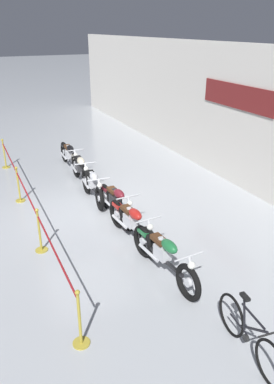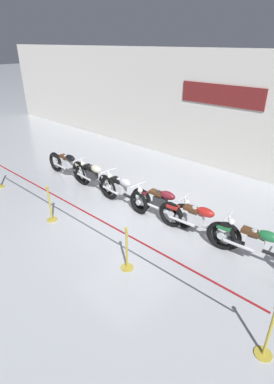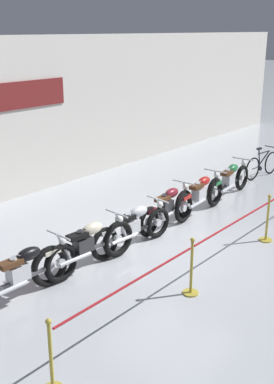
{
  "view_description": "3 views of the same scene",
  "coord_description": "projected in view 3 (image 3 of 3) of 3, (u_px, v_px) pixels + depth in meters",
  "views": [
    {
      "loc": [
        8.86,
        -2.48,
        4.62
      ],
      "look_at": [
        1.43,
        0.99,
        0.98
      ],
      "focal_mm": 35.0,
      "sensor_mm": 36.0,
      "label": 1
    },
    {
      "loc": [
        5.03,
        -4.98,
        4.43
      ],
      "look_at": [
        -0.0,
        0.52,
        0.63
      ],
      "focal_mm": 28.0,
      "sensor_mm": 36.0,
      "label": 2
    },
    {
      "loc": [
        -7.61,
        -5.42,
        4.35
      ],
      "look_at": [
        0.16,
        1.15,
        0.89
      ],
      "focal_mm": 45.0,
      "sensor_mm": 36.0,
      "label": 3
    }
  ],
  "objects": [
    {
      "name": "motorcycle_green_5",
      "position": [
        230.0,
        181.0,
        12.93
      ],
      "size": [
        2.36,
        0.62,
        0.94
      ],
      "color": "black",
      "rests_on": "ground"
    },
    {
      "name": "stanchion_mid_right",
      "position": [
        267.0,
        225.0,
        10.3
      ],
      "size": [
        0.28,
        0.28,
        1.05
      ],
      "color": "gold",
      "rests_on": "ground"
    },
    {
      "name": "bicycle",
      "position": [
        262.0,
        165.0,
        14.75
      ],
      "size": [
        1.72,
        0.48,
        0.96
      ],
      "color": "black",
      "rests_on": "ground"
    },
    {
      "name": "stanchion_far_left",
      "position": [
        193.0,
        255.0,
        8.13
      ],
      "size": [
        9.04,
        0.28,
        1.05
      ],
      "color": "gold",
      "rests_on": "ground"
    },
    {
      "name": "motorcycle_cream_1",
      "position": [
        86.0,
        247.0,
        8.99
      ],
      "size": [
        2.41,
        0.62,
        0.96
      ],
      "color": "black",
      "rests_on": "ground"
    },
    {
      "name": "motorcycle_maroon_3",
      "position": [
        167.0,
        208.0,
        11.04
      ],
      "size": [
        2.12,
        0.62,
        0.92
      ],
      "color": "black",
      "rests_on": "ground"
    },
    {
      "name": "motorcycle_black_0",
      "position": [
        22.0,
        275.0,
        7.99
      ],
      "size": [
        2.43,
        0.62,
        0.95
      ],
      "color": "black",
      "rests_on": "ground"
    },
    {
      "name": "back_wall",
      "position": [
        18.0,
        119.0,
        12.67
      ],
      "size": [
        28.0,
        0.29,
        4.2
      ],
      "color": "silver",
      "rests_on": "ground"
    },
    {
      "name": "motorcycle_red_4",
      "position": [
        200.0,
        195.0,
        11.84
      ],
      "size": [
        2.26,
        0.62,
        0.94
      ],
      "color": "black",
      "rests_on": "ground"
    },
    {
      "name": "ground_plane",
      "position": [
        173.0,
        245.0,
        10.22
      ],
      "size": [
        120.0,
        120.0,
        0.0
      ],
      "primitive_type": "plane",
      "color": "#B2B7BC"
    },
    {
      "name": "motorcycle_silver_2",
      "position": [
        133.0,
        227.0,
        9.93
      ],
      "size": [
        2.22,
        0.62,
        0.92
      ],
      "color": "black",
      "rests_on": "ground"
    },
    {
      "name": "stanchion_mid_left",
      "position": [
        191.0,
        275.0,
        8.22
      ],
      "size": [
        0.28,
        0.28,
        1.05
      ],
      "color": "gold",
      "rests_on": "ground"
    }
  ]
}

